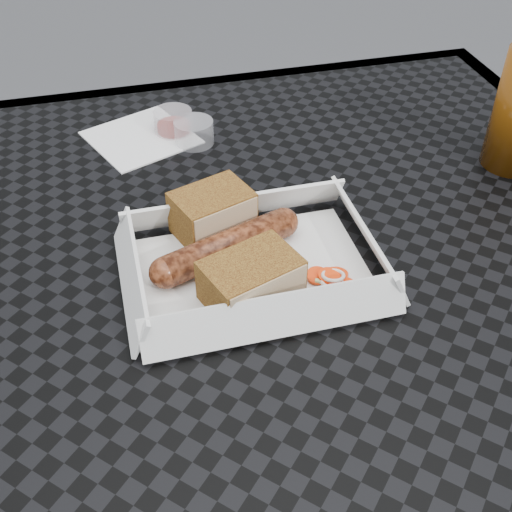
{
  "coord_description": "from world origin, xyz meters",
  "views": [
    {
      "loc": [
        -0.18,
        -0.49,
        1.17
      ],
      "look_at": [
        -0.07,
        -0.05,
        0.78
      ],
      "focal_mm": 45.0,
      "sensor_mm": 36.0,
      "label": 1
    }
  ],
  "objects": [
    {
      "name": "patio_table",
      "position": [
        0.0,
        0.0,
        0.67
      ],
      "size": [
        0.8,
        0.8,
        0.74
      ],
      "color": "black",
      "rests_on": "ground"
    },
    {
      "name": "food_tray",
      "position": [
        -0.07,
        -0.04,
        0.75
      ],
      "size": [
        0.22,
        0.15,
        0.0
      ],
      "primitive_type": "cube",
      "color": "white",
      "rests_on": "patio_table"
    },
    {
      "name": "bratwurst",
      "position": [
        -0.09,
        -0.02,
        0.76
      ],
      "size": [
        0.16,
        0.08,
        0.03
      ],
      "rotation": [
        0.0,
        0.0,
        0.34
      ],
      "color": "brown",
      "rests_on": "food_tray"
    },
    {
      "name": "bread_near",
      "position": [
        -0.09,
        0.03,
        0.77
      ],
      "size": [
        0.09,
        0.08,
        0.05
      ],
      "primitive_type": "cube",
      "rotation": [
        0.0,
        0.0,
        0.34
      ],
      "color": "brown",
      "rests_on": "food_tray"
    },
    {
      "name": "bread_far",
      "position": [
        -0.08,
        -0.08,
        0.77
      ],
      "size": [
        0.1,
        0.08,
        0.04
      ],
      "primitive_type": "cube",
      "rotation": [
        0.0,
        0.0,
        0.34
      ],
      "color": "brown",
      "rests_on": "food_tray"
    },
    {
      "name": "veg_garnish",
      "position": [
        0.0,
        -0.08,
        0.75
      ],
      "size": [
        0.03,
        0.03,
        0.0
      ],
      "color": "#F8390A",
      "rests_on": "food_tray"
    },
    {
      "name": "napkin",
      "position": [
        -0.14,
        0.25,
        0.75
      ],
      "size": [
        0.16,
        0.16,
        0.0
      ],
      "primitive_type": "cube",
      "rotation": [
        0.0,
        0.0,
        0.39
      ],
      "color": "white",
      "rests_on": "patio_table"
    },
    {
      "name": "condiment_cup_sauce",
      "position": [
        -0.1,
        0.25,
        0.76
      ],
      "size": [
        0.05,
        0.05,
        0.03
      ],
      "primitive_type": "cylinder",
      "color": "maroon",
      "rests_on": "patio_table"
    },
    {
      "name": "condiment_cup_empty",
      "position": [
        -0.08,
        0.22,
        0.76
      ],
      "size": [
        0.05,
        0.05,
        0.03
      ],
      "primitive_type": "cylinder",
      "color": "silver",
      "rests_on": "patio_table"
    }
  ]
}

